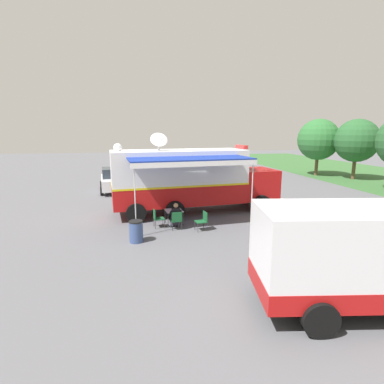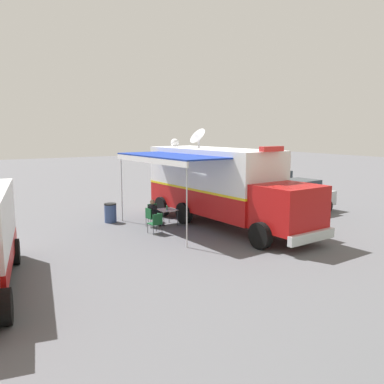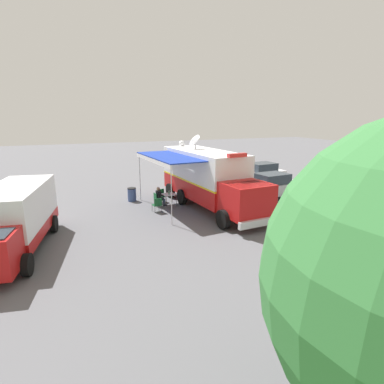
# 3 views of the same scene
# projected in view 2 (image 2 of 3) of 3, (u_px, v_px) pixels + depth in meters

# --- Properties ---
(ground_plane) EXTENTS (100.00, 100.00, 0.00)m
(ground_plane) POSITION_uv_depth(u_px,v_px,m) (212.00, 222.00, 19.18)
(ground_plane) COLOR #5B5B60
(lot_stripe) EXTENTS (0.49, 4.79, 0.01)m
(lot_stripe) POSITION_uv_depth(u_px,v_px,m) (287.00, 219.00, 19.82)
(lot_stripe) COLOR silver
(lot_stripe) RESTS_ON ground
(command_truck) EXTENTS (5.44, 9.65, 4.53)m
(command_truck) POSITION_uv_depth(u_px,v_px,m) (222.00, 184.00, 18.26)
(command_truck) COLOR #B71414
(command_truck) RESTS_ON ground
(folding_table) EXTENTS (0.86, 0.86, 0.73)m
(folding_table) POSITION_uv_depth(u_px,v_px,m) (166.00, 211.00, 18.51)
(folding_table) COLOR silver
(folding_table) RESTS_ON ground
(water_bottle) EXTENTS (0.07, 0.07, 0.22)m
(water_bottle) POSITION_uv_depth(u_px,v_px,m) (167.00, 208.00, 18.42)
(water_bottle) COLOR #3F9959
(water_bottle) RESTS_ON folding_table
(folding_chair_at_table) EXTENTS (0.52, 0.52, 0.87)m
(folding_chair_at_table) POSITION_uv_depth(u_px,v_px,m) (151.00, 216.00, 18.13)
(folding_chair_at_table) COLOR #19562D
(folding_chair_at_table) RESTS_ON ground
(folding_chair_beside_table) EXTENTS (0.52, 0.52, 0.87)m
(folding_chair_beside_table) POSITION_uv_depth(u_px,v_px,m) (153.00, 212.00, 19.13)
(folding_chair_beside_table) COLOR #19562D
(folding_chair_beside_table) RESTS_ON ground
(folding_chair_spare_by_truck) EXTENTS (0.54, 0.54, 0.87)m
(folding_chair_spare_by_truck) POSITION_uv_depth(u_px,v_px,m) (156.00, 222.00, 16.97)
(folding_chair_spare_by_truck) COLOR #19562D
(folding_chair_spare_by_truck) RESTS_ON ground
(seated_responder) EXTENTS (0.68, 0.58, 1.25)m
(seated_responder) POSITION_uv_depth(u_px,v_px,m) (154.00, 212.00, 18.22)
(seated_responder) COLOR black
(seated_responder) RESTS_ON ground
(trash_bin) EXTENTS (0.57, 0.57, 0.91)m
(trash_bin) POSITION_uv_depth(u_px,v_px,m) (110.00, 213.00, 19.10)
(trash_bin) COLOR #384C7F
(trash_bin) RESTS_ON ground
(car_behind_truck) EXTENTS (4.35, 2.32, 1.76)m
(car_behind_truck) POSITION_uv_depth(u_px,v_px,m) (298.00, 196.00, 21.27)
(car_behind_truck) COLOR #B2B5BA
(car_behind_truck) RESTS_ON ground
(car_far_corner) EXTENTS (4.34, 2.29, 1.76)m
(car_far_corner) POSITION_uv_depth(u_px,v_px,m) (271.00, 184.00, 25.94)
(car_far_corner) COLOR silver
(car_far_corner) RESTS_ON ground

